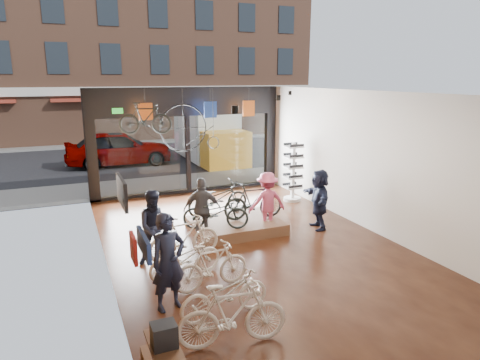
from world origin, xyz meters
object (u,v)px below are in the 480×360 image
display_bike_right (218,198)px  hung_bike (145,118)px  display_platform (236,226)px  display_bike_left (216,212)px  customer_0 (168,262)px  customer_3 (267,202)px  floor_bike_5 (184,238)px  customer_1 (156,227)px  sunglasses_rack (293,172)px  customer_2 (202,209)px  customer_5 (319,199)px  penny_farthing (193,129)px  floor_bike_1 (232,315)px  street_car (119,148)px  display_bike_mid (253,201)px  box_truck (212,137)px  floor_bike_3 (211,266)px  floor_bike_4 (185,258)px

display_bike_right → hung_bike: bearing=32.7°
display_bike_right → display_platform: bearing=-163.9°
display_bike_left → customer_0: customer_0 is taller
customer_0 → customer_3: size_ratio=1.12×
customer_0 → floor_bike_5: bearing=52.0°
display_platform → display_bike_left: display_bike_left is taller
floor_bike_5 → display_bike_left: size_ratio=1.02×
customer_1 → sunglasses_rack: sunglasses_rack is taller
customer_0 → customer_1: (0.20, 2.08, -0.06)m
customer_2 → customer_3: 1.86m
customer_0 → customer_2: customer_0 is taller
customer_5 → hung_bike: bearing=-116.4°
customer_5 → penny_farthing: size_ratio=0.88×
floor_bike_1 → customer_1: 3.61m
customer_1 → hung_bike: bearing=81.5°
floor_bike_5 → display_platform: (1.81, 1.26, -0.37)m
street_car → sunglasses_rack: (4.67, -8.51, 0.17)m
display_bike_right → floor_bike_1: bearing=157.3°
display_platform → customer_3: size_ratio=1.46×
street_car → display_bike_mid: bearing=-167.9°
box_truck → customer_0: bearing=-112.4°
display_platform → display_bike_right: bearing=111.2°
customer_3 → customer_5: size_ratio=0.97×
customer_1 → street_car: bearing=87.0°
floor_bike_3 → customer_3: bearing=-50.1°
street_car → floor_bike_5: (-0.05, -11.78, -0.31)m
street_car → floor_bike_5: street_car is taller
floor_bike_1 → floor_bike_5: size_ratio=1.02×
customer_0 → street_car: bearing=70.9°
street_car → display_platform: 10.68m
floor_bike_4 → penny_farthing: size_ratio=0.85×
display_platform → customer_5: size_ratio=1.42×
floor_bike_5 → floor_bike_4: bearing=158.4°
street_car → box_truck: (4.37, -1.00, 0.43)m
customer_2 → customer_1: bearing=48.4°
hung_bike → floor_bike_1: bearing=-164.0°
floor_bike_4 → customer_5: bearing=-80.5°
street_car → customer_2: 10.79m
floor_bike_3 → hung_bike: (-0.14, 5.58, 2.44)m
display_bike_left → sunglasses_rack: 4.38m
penny_farthing → customer_2: bearing=-103.3°
customer_1 → customer_2: (1.41, 0.96, -0.03)m
display_bike_right → customer_1: bearing=126.0°
display_bike_right → customer_3: (1.09, -0.96, 0.04)m
customer_0 → floor_bike_4: bearing=46.1°
display_platform → penny_farthing: 3.80m
floor_bike_4 → customer_1: size_ratio=0.95×
floor_bike_1 → display_platform: (2.01, 4.78, -0.38)m
penny_farthing → customer_5: bearing=-55.7°
box_truck → display_bike_right: bearing=-108.1°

